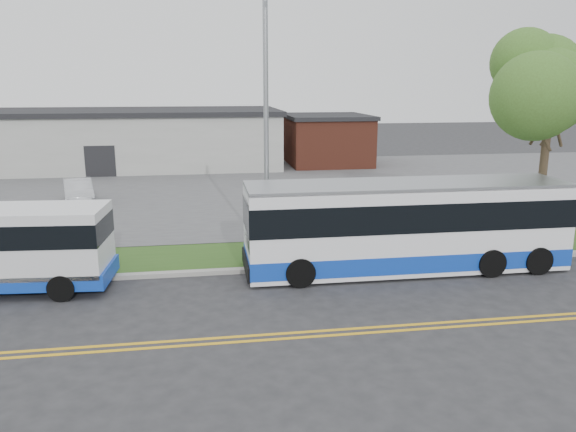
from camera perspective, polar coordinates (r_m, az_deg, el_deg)
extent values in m
plane|color=#28282B|center=(18.21, -10.52, -7.10)|extent=(140.00, 140.00, 0.00)
cube|color=gold|center=(14.66, -10.86, -12.32)|extent=(70.00, 0.12, 0.01)
cube|color=gold|center=(14.39, -10.89, -12.84)|extent=(70.00, 0.12, 0.01)
cube|color=#9E9B93|center=(19.22, -10.46, -5.76)|extent=(80.00, 0.30, 0.15)
cube|color=#2C4F1A|center=(20.94, -10.35, -4.22)|extent=(80.00, 3.30, 0.10)
cube|color=#4C4C4F|center=(34.65, -9.90, 2.79)|extent=(80.00, 25.00, 0.10)
cube|color=#9E9E99|center=(44.78, -17.61, 7.26)|extent=(25.00, 10.00, 4.00)
cube|color=black|center=(44.62, -17.81, 10.03)|extent=(25.40, 10.40, 0.35)
cube|color=black|center=(40.02, -18.53, 5.23)|extent=(2.00, 0.15, 2.20)
cube|color=brown|center=(44.42, 3.93, 7.54)|extent=(6.00, 7.00, 3.60)
cube|color=black|center=(44.26, 3.97, 10.05)|extent=(6.30, 7.30, 0.30)
cylinder|color=#33241C|center=(24.41, 24.38, 3.18)|extent=(0.32, 0.32, 4.76)
ellipsoid|color=#3C5D20|center=(24.11, 25.25, 11.95)|extent=(5.20, 5.20, 4.42)
cylinder|color=gray|center=(20.07, -2.24, 9.22)|extent=(0.18, 0.18, 9.50)
cube|color=#103BB2|center=(19.55, -26.79, -5.31)|extent=(6.63, 2.69, 0.48)
cube|color=silver|center=(18.87, -24.20, -2.20)|extent=(4.35, 2.51, 2.00)
cube|color=black|center=(18.79, -24.30, -1.22)|extent=(4.37, 2.55, 0.71)
cylinder|color=black|center=(17.99, -22.03, -6.80)|extent=(0.82, 0.33, 0.80)
cylinder|color=black|center=(19.85, -20.30, -4.78)|extent=(0.82, 0.33, 0.80)
cube|color=white|center=(19.55, 11.90, -1.02)|extent=(10.92, 2.53, 2.87)
cube|color=#103BB2|center=(19.82, 11.76, -3.80)|extent=(10.94, 2.55, 0.59)
cube|color=black|center=(19.43, 11.98, 0.53)|extent=(10.96, 2.57, 0.94)
cube|color=black|center=(18.30, -4.10, -0.63)|extent=(0.11, 2.28, 1.59)
cube|color=black|center=(18.70, -4.24, -4.91)|extent=(0.13, 2.48, 0.50)
cube|color=gray|center=(19.25, 12.11, 3.18)|extent=(10.92, 2.53, 0.12)
cylinder|color=black|center=(17.78, 1.25, -5.76)|extent=(0.95, 0.32, 0.95)
cylinder|color=black|center=(19.97, 0.10, -3.58)|extent=(0.95, 0.32, 0.95)
cylinder|color=black|center=(19.88, 19.93, -4.50)|extent=(0.95, 0.32, 0.95)
cylinder|color=black|center=(21.86, 17.05, -2.68)|extent=(0.95, 0.32, 0.95)
cylinder|color=black|center=(20.73, 24.04, -4.15)|extent=(0.95, 0.32, 0.95)
cylinder|color=black|center=(22.64, 20.90, -2.44)|extent=(0.95, 0.32, 0.95)
imported|color=#A9ABB0|center=(31.34, -20.52, 2.33)|extent=(2.28, 4.18, 1.31)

